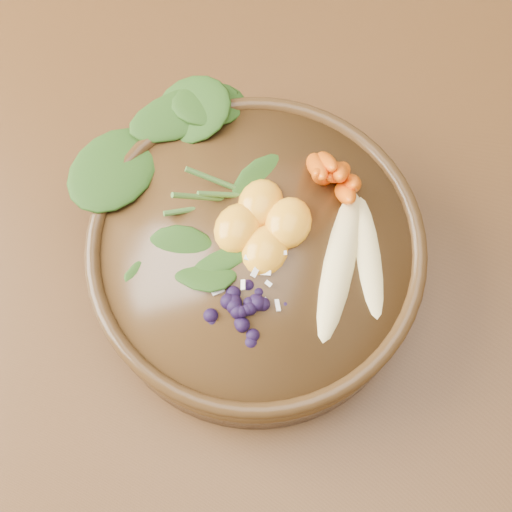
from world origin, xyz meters
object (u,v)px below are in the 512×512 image
stoneware_bowl (256,260)px  mandarin_cluster (263,219)px  kale_heap (219,161)px  carrot_cluster (337,154)px  dining_table (500,313)px  banana_halves (356,254)px  blueberry_pile (244,305)px

stoneware_bowl → mandarin_cluster: mandarin_cluster is taller
kale_heap → carrot_cluster: (0.08, 0.03, 0.02)m
carrot_cluster → mandarin_cluster: size_ratio=0.87×
carrot_cluster → mandarin_cluster: 0.07m
dining_table → banana_halves: 0.24m
dining_table → stoneware_bowl: bearing=-162.5°
dining_table → carrot_cluster: carrot_cluster is taller
carrot_cluster → blueberry_pile: 0.13m
stoneware_bowl → mandarin_cluster: (-0.00, 0.02, 0.05)m
mandarin_cluster → dining_table: bearing=13.7°
kale_heap → mandarin_cluster: bearing=-34.7°
dining_table → kale_heap: bearing=-175.2°
dining_table → banana_halves: bearing=-159.0°
banana_halves → blueberry_pile: size_ratio=1.23×
kale_heap → banana_halves: (0.12, -0.03, -0.01)m
stoneware_bowl → banana_halves: bearing=9.8°
dining_table → blueberry_pile: (-0.21, -0.12, 0.18)m
stoneware_bowl → blueberry_pile: size_ratio=2.16×
dining_table → carrot_cluster: bearing=178.9°
dining_table → blueberry_pile: size_ratio=13.69×
banana_halves → blueberry_pile: blueberry_pile is taller
dining_table → kale_heap: (-0.27, -0.02, 0.18)m
carrot_cluster → kale_heap: bearing=-169.5°
kale_heap → mandarin_cluster: (0.05, -0.03, -0.01)m
mandarin_cluster → blueberry_pile: size_ratio=0.69×
dining_table → carrot_cluster: (-0.18, 0.00, 0.20)m
kale_heap → dining_table: bearing=4.8°
carrot_cluster → mandarin_cluster: bearing=-129.8°
dining_table → banana_halves: size_ratio=11.11×
banana_halves → blueberry_pile: (-0.06, -0.06, 0.01)m
dining_table → kale_heap: size_ratio=9.65×
kale_heap → banana_halves: bearing=-16.5°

